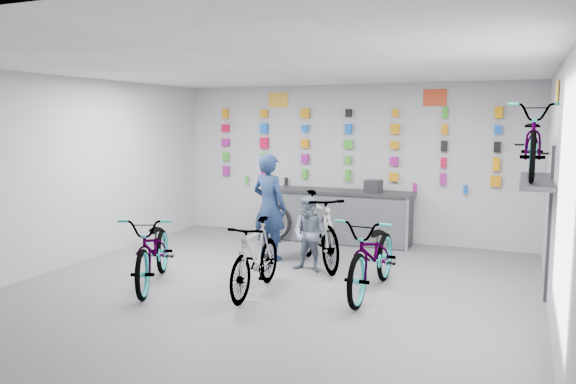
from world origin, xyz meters
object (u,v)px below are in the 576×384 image
at_px(bike_right, 373,254).
at_px(customer, 310,234).
at_px(clerk, 269,207).
at_px(bike_center, 255,257).
at_px(bike_service, 318,229).
at_px(counter, 341,217).
at_px(bike_left, 154,249).

height_order(bike_right, customer, customer).
xyz_separation_m(clerk, customer, (0.89, -0.46, -0.30)).
height_order(bike_center, bike_service, bike_service).
bearing_deg(bike_right, bike_service, 137.94).
bearing_deg(bike_service, counter, 58.23).
relative_size(bike_left, customer, 1.70).
bearing_deg(clerk, bike_right, 164.07).
bearing_deg(bike_center, counter, 84.02).
distance_m(bike_center, clerk, 1.94).
relative_size(counter, customer, 2.32).
bearing_deg(bike_left, bike_right, -9.19).
height_order(bike_center, clerk, clerk).
height_order(bike_service, clerk, clerk).
relative_size(bike_center, customer, 1.44).
relative_size(counter, bike_right, 1.31).
height_order(bike_left, bike_service, bike_service).
bearing_deg(bike_right, bike_center, -156.71).
bearing_deg(bike_right, counter, 115.84).
height_order(counter, customer, customer).
height_order(bike_service, customer, bike_service).
xyz_separation_m(bike_center, customer, (0.27, 1.34, 0.08)).
bearing_deg(bike_left, clerk, 42.22).
xyz_separation_m(bike_center, bike_right, (1.45, 0.60, 0.04)).
bearing_deg(bike_center, customer, 74.38).
height_order(clerk, customer, clerk).
relative_size(bike_right, clerk, 1.16).
xyz_separation_m(bike_right, bike_service, (-1.17, 1.09, 0.05)).
bearing_deg(counter, clerk, -113.04).
distance_m(counter, clerk, 1.89).
distance_m(bike_center, bike_right, 1.57).
relative_size(bike_right, customer, 1.78).
bearing_deg(bike_left, customer, 16.95).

